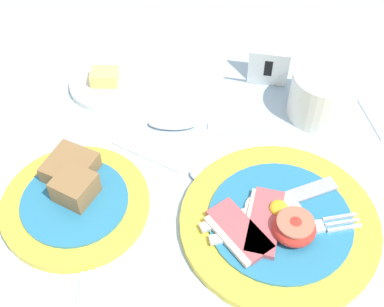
# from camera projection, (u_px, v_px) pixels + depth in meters

# --- Properties ---
(ground_plane) EXTENTS (3.00, 3.00, 0.00)m
(ground_plane) POSITION_uv_depth(u_px,v_px,m) (212.00, 234.00, 0.65)
(ground_plane) COLOR #A3BCD1
(breakfast_plate) EXTENTS (0.25, 0.25, 0.04)m
(breakfast_plate) POSITION_uv_depth(u_px,v_px,m) (279.00, 223.00, 0.65)
(breakfast_plate) COLOR yellow
(breakfast_plate) RESTS_ON ground_plane
(bread_plate) EXTENTS (0.19, 0.19, 0.05)m
(bread_plate) POSITION_uv_depth(u_px,v_px,m) (75.00, 197.00, 0.67)
(bread_plate) COLOR yellow
(bread_plate) RESTS_ON ground_plane
(sugar_cup) EXTENTS (0.09, 0.09, 0.07)m
(sugar_cup) POSITION_uv_depth(u_px,v_px,m) (323.00, 93.00, 0.76)
(sugar_cup) COLOR white
(sugar_cup) RESTS_ON ground_plane
(butter_dish) EXTENTS (0.11, 0.11, 0.03)m
(butter_dish) POSITION_uv_depth(u_px,v_px,m) (106.00, 83.00, 0.82)
(butter_dish) COLOR silver
(butter_dish) RESTS_ON ground_plane
(number_card) EXTENTS (0.06, 0.05, 0.07)m
(number_card) POSITION_uv_depth(u_px,v_px,m) (269.00, 64.00, 0.80)
(number_card) COLOR white
(number_card) RESTS_ON ground_plane
(teaspoon_by_saucer) EXTENTS (0.19, 0.06, 0.01)m
(teaspoon_by_saucer) POSITION_uv_depth(u_px,v_px,m) (192.00, 124.00, 0.77)
(teaspoon_by_saucer) COLOR silver
(teaspoon_by_saucer) RESTS_ON ground_plane
(teaspoon_near_cup) EXTENTS (0.19, 0.07, 0.01)m
(teaspoon_near_cup) POSITION_uv_depth(u_px,v_px,m) (195.00, 174.00, 0.71)
(teaspoon_near_cup) COLOR silver
(teaspoon_near_cup) RESTS_ON ground_plane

